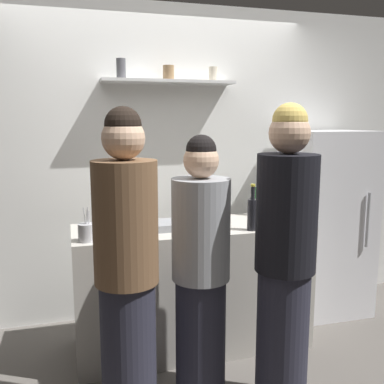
{
  "coord_description": "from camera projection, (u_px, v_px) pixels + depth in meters",
  "views": [
    {
      "loc": [
        -0.72,
        -2.39,
        1.67
      ],
      "look_at": [
        0.12,
        0.55,
        1.16
      ],
      "focal_mm": 40.87,
      "sensor_mm": 36.0,
      "label": 1
    }
  ],
  "objects": [
    {
      "name": "back_wall_assembly",
      "position": [
        156.0,
        163.0,
        3.71
      ],
      "size": [
        4.8,
        0.32,
        2.6
      ],
      "color": "white",
      "rests_on": "ground"
    },
    {
      "name": "refrigerator",
      "position": [
        325.0,
        222.0,
        3.79
      ],
      "size": [
        0.67,
        0.62,
        1.58
      ],
      "color": "white",
      "rests_on": "ground"
    },
    {
      "name": "counter",
      "position": [
        192.0,
        286.0,
        3.21
      ],
      "size": [
        1.68,
        0.6,
        0.91
      ],
      "primitive_type": "cube",
      "color": "#B7B2A8",
      "rests_on": "ground"
    },
    {
      "name": "baking_pan",
      "position": [
        169.0,
        225.0,
        3.07
      ],
      "size": [
        0.34,
        0.24,
        0.05
      ],
      "primitive_type": "cube",
      "color": "gray",
      "rests_on": "counter"
    },
    {
      "name": "utensil_holder",
      "position": [
        86.0,
        232.0,
        2.74
      ],
      "size": [
        0.1,
        0.1,
        0.22
      ],
      "color": "#B2B2B7",
      "rests_on": "counter"
    },
    {
      "name": "wine_bottle_dark_glass",
      "position": [
        252.0,
        213.0,
        3.01
      ],
      "size": [
        0.07,
        0.07,
        0.32
      ],
      "color": "black",
      "rests_on": "counter"
    },
    {
      "name": "wine_bottle_amber_glass",
      "position": [
        124.0,
        210.0,
        3.07
      ],
      "size": [
        0.08,
        0.08,
        0.33
      ],
      "color": "#472814",
      "rests_on": "counter"
    },
    {
      "name": "wine_bottle_green_glass",
      "position": [
        259.0,
        200.0,
        3.48
      ],
      "size": [
        0.07,
        0.07,
        0.33
      ],
      "color": "#19471E",
      "rests_on": "counter"
    },
    {
      "name": "wine_bottle_pale_glass",
      "position": [
        292.0,
        212.0,
        3.09
      ],
      "size": [
        0.07,
        0.07,
        0.28
      ],
      "color": "#B2BFB2",
      "rests_on": "counter"
    },
    {
      "name": "water_bottle_plastic",
      "position": [
        295.0,
        208.0,
        3.23
      ],
      "size": [
        0.1,
        0.1,
        0.25
      ],
      "color": "silver",
      "rests_on": "counter"
    },
    {
      "name": "person_grey_hoodie",
      "position": [
        201.0,
        273.0,
        2.56
      ],
      "size": [
        0.34,
        0.34,
        1.59
      ],
      "rotation": [
        0.0,
        0.0,
        4.81
      ],
      "color": "#262633",
      "rests_on": "ground"
    },
    {
      "name": "person_blonde",
      "position": [
        285.0,
        261.0,
        2.46
      ],
      "size": [
        0.34,
        0.34,
        1.76
      ],
      "rotation": [
        0.0,
        0.0,
        3.15
      ],
      "color": "#262633",
      "rests_on": "ground"
    },
    {
      "name": "person_brown_jacket",
      "position": [
        127.0,
        273.0,
        2.31
      ],
      "size": [
        0.34,
        0.34,
        1.74
      ],
      "rotation": [
        0.0,
        0.0,
        5.24
      ],
      "color": "#262633",
      "rests_on": "ground"
    }
  ]
}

